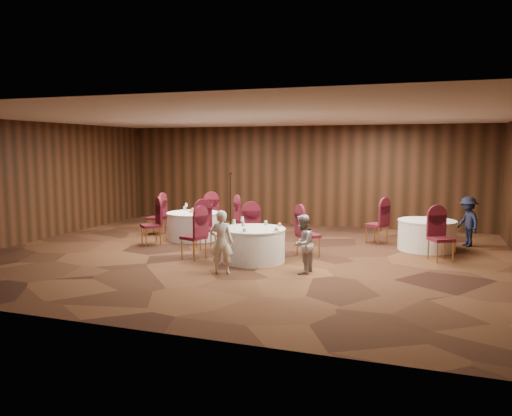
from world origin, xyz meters
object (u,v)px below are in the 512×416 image
(woman_b, at_px, (302,244))
(woman_a, at_px, (221,242))
(table_main, at_px, (253,245))
(table_left, at_px, (193,226))
(table_right, at_px, (427,235))
(mic_stand, at_px, (230,211))
(man_c, at_px, (468,222))

(woman_b, bearing_deg, woman_a, -63.65)
(table_main, bearing_deg, woman_b, -27.99)
(table_main, bearing_deg, table_left, 140.90)
(table_left, relative_size, table_right, 1.03)
(table_main, bearing_deg, woman_a, -101.03)
(table_right, distance_m, mic_stand, 6.20)
(table_main, distance_m, woman_a, 1.28)
(table_main, xyz_separation_m, table_left, (-2.45, 1.99, 0.00))
(table_main, xyz_separation_m, mic_stand, (-2.31, 4.36, 0.14))
(mic_stand, xyz_separation_m, woman_b, (3.59, -5.04, 0.08))
(table_left, bearing_deg, woman_a, -55.54)
(table_main, relative_size, table_right, 1.02)
(table_main, bearing_deg, man_c, 36.41)
(table_left, relative_size, woman_b, 1.21)
(table_main, distance_m, man_c, 5.71)
(table_left, height_order, table_right, same)
(table_main, height_order, mic_stand, mic_stand)
(table_right, xyz_separation_m, mic_stand, (-5.93, 1.80, 0.14))
(table_left, relative_size, man_c, 1.13)
(table_main, distance_m, mic_stand, 4.94)
(table_main, relative_size, man_c, 1.12)
(table_main, bearing_deg, table_right, 35.39)
(table_right, xyz_separation_m, man_c, (0.98, 0.82, 0.26))
(man_c, bearing_deg, table_right, -76.65)
(table_right, relative_size, woman_a, 1.09)
(table_left, height_order, woman_b, woman_b)
(mic_stand, bearing_deg, table_left, -93.39)
(table_left, height_order, woman_a, woman_a)
(table_right, bearing_deg, table_left, -174.59)
(mic_stand, xyz_separation_m, man_c, (6.90, -0.98, 0.12))
(table_main, height_order, table_right, same)
(table_right, relative_size, woman_b, 1.17)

